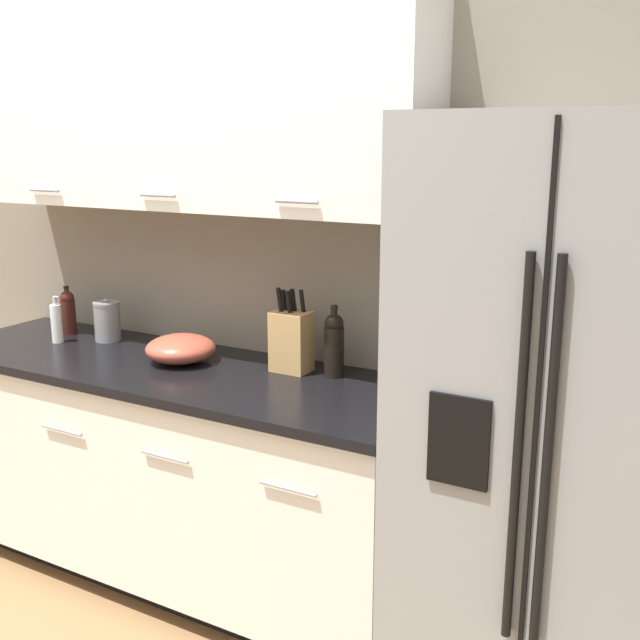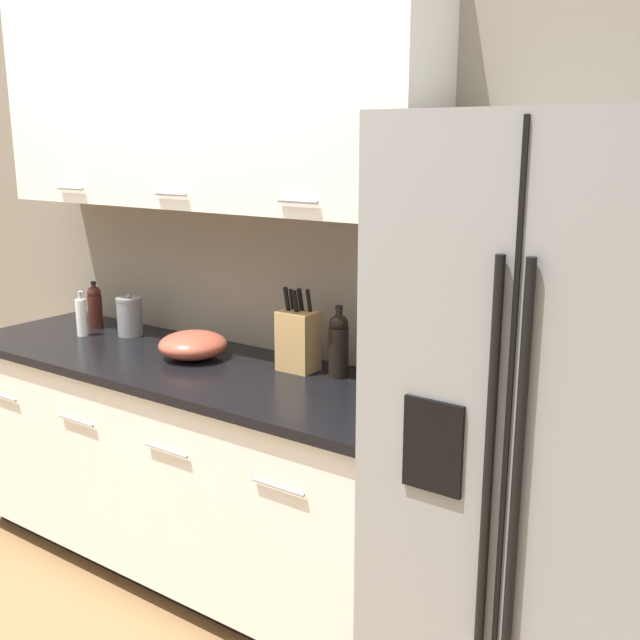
# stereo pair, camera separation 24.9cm
# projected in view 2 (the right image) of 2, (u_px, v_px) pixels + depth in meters

# --- Properties ---
(ground_plane) EXTENTS (14.00, 14.00, 0.00)m
(ground_plane) POSITION_uv_depth(u_px,v_px,m) (33.00, 637.00, 2.67)
(ground_plane) COLOR olive
(wall_back) EXTENTS (10.00, 0.39, 2.60)m
(wall_back) POSITION_uv_depth(u_px,v_px,m) (211.00, 200.00, 3.06)
(wall_back) COLOR gray
(wall_back) RESTS_ON ground_plane
(counter_unit) EXTENTS (2.07, 0.64, 0.90)m
(counter_unit) POSITION_uv_depth(u_px,v_px,m) (186.00, 463.00, 3.03)
(counter_unit) COLOR black
(counter_unit) RESTS_ON ground_plane
(refrigerator) EXTENTS (0.83, 0.74, 1.80)m
(refrigerator) POSITION_uv_depth(u_px,v_px,m) (553.00, 450.00, 2.06)
(refrigerator) COLOR gray
(refrigerator) RESTS_ON ground_plane
(knife_block) EXTENTS (0.14, 0.10, 0.31)m
(knife_block) POSITION_uv_depth(u_px,v_px,m) (298.00, 340.00, 2.76)
(knife_block) COLOR tan
(knife_block) RESTS_ON counter_unit
(wine_bottle) EXTENTS (0.07, 0.07, 0.26)m
(wine_bottle) POSITION_uv_depth(u_px,v_px,m) (339.00, 344.00, 2.68)
(wine_bottle) COLOR black
(wine_bottle) RESTS_ON counter_unit
(soap_dispenser) EXTENTS (0.05, 0.05, 0.20)m
(soap_dispenser) POSITION_uv_depth(u_px,v_px,m) (81.00, 317.00, 3.26)
(soap_dispenser) COLOR white
(soap_dispenser) RESTS_ON counter_unit
(oil_bottle) EXTENTS (0.07, 0.07, 0.21)m
(oil_bottle) POSITION_uv_depth(u_px,v_px,m) (95.00, 306.00, 3.40)
(oil_bottle) COLOR #3D1914
(oil_bottle) RESTS_ON counter_unit
(steel_canister) EXTENTS (0.11, 0.11, 0.18)m
(steel_canister) POSITION_uv_depth(u_px,v_px,m) (130.00, 316.00, 3.27)
(steel_canister) COLOR gray
(steel_canister) RESTS_ON counter_unit
(mixing_bowl) EXTENTS (0.27, 0.27, 0.11)m
(mixing_bowl) POSITION_uv_depth(u_px,v_px,m) (193.00, 345.00, 2.93)
(mixing_bowl) COLOR #B24C38
(mixing_bowl) RESTS_ON counter_unit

